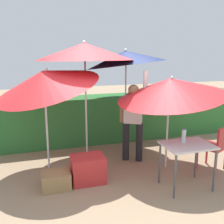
# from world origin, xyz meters

# --- Properties ---
(ground_plane) EXTENTS (24.00, 24.00, 0.00)m
(ground_plane) POSITION_xyz_m (0.00, 0.00, 0.00)
(ground_plane) COLOR #9E8466
(hedge_row) EXTENTS (8.00, 0.70, 1.15)m
(hedge_row) POSITION_xyz_m (0.00, 1.82, 0.57)
(hedge_row) COLOR #2D7033
(hedge_row) RESTS_ON ground_plane
(umbrella_rainbow) EXTENTS (1.95, 1.90, 2.27)m
(umbrella_rainbow) POSITION_xyz_m (-1.21, 0.35, 1.76)
(umbrella_rainbow) COLOR silver
(umbrella_rainbow) RESTS_ON ground_plane
(umbrella_orange) EXTENTS (1.93, 1.94, 2.45)m
(umbrella_orange) POSITION_xyz_m (-0.41, 0.82, 2.24)
(umbrella_orange) COLOR silver
(umbrella_orange) RESTS_ON ground_plane
(umbrella_yellow) EXTENTS (2.06, 2.03, 1.95)m
(umbrella_yellow) POSITION_xyz_m (1.01, -0.11, 1.59)
(umbrella_yellow) COLOR silver
(umbrella_yellow) RESTS_ON ground_plane
(umbrella_navy) EXTENTS (1.81, 1.79, 2.42)m
(umbrella_navy) POSITION_xyz_m (0.57, 1.15, 2.10)
(umbrella_navy) COLOR silver
(umbrella_navy) RESTS_ON ground_plane
(person_vendor) EXTENTS (0.53, 0.36, 1.88)m
(person_vendor) POSITION_xyz_m (0.48, 0.41, 0.93)
(person_vendor) COLOR black
(person_vendor) RESTS_ON ground_plane
(chair_plastic) EXTENTS (0.59, 0.59, 0.89)m
(chair_plastic) POSITION_xyz_m (1.82, -0.49, 0.51)
(chair_plastic) COLOR #B72D2D
(chair_plastic) RESTS_ON ground_plane
(cooler_box) EXTENTS (0.57, 0.43, 0.47)m
(cooler_box) POSITION_xyz_m (-0.61, -0.24, 0.24)
(cooler_box) COLOR red
(cooler_box) RESTS_ON ground_plane
(crate_cardboard) EXTENTS (0.47, 0.38, 0.28)m
(crate_cardboard) POSITION_xyz_m (-1.17, -0.32, 0.14)
(crate_cardboard) COLOR #9E7A4C
(crate_cardboard) RESTS_ON ground_plane
(folding_table) EXTENTS (0.80, 0.60, 0.77)m
(folding_table) POSITION_xyz_m (0.93, -0.91, 0.67)
(folding_table) COLOR #4C4C51
(folding_table) RESTS_ON ground_plane
(bottle_water) EXTENTS (0.07, 0.07, 0.24)m
(bottle_water) POSITION_xyz_m (0.92, -0.80, 0.88)
(bottle_water) COLOR silver
(bottle_water) RESTS_ON folding_table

